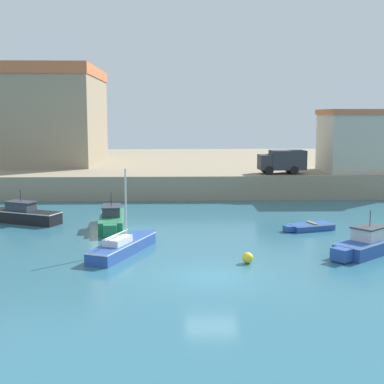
% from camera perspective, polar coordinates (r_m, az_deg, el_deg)
% --- Properties ---
extents(ground_plane, '(200.00, 200.00, 0.00)m').
position_cam_1_polar(ground_plane, '(25.84, 2.08, -9.06)').
color(ground_plane, '#2D667A').
extents(quay_seawall, '(120.00, 40.00, 2.21)m').
position_cam_1_polar(quay_seawall, '(67.93, -0.42, 2.65)').
color(quay_seawall, gray).
rests_on(quay_seawall, ground).
extents(motorboat_black_0, '(6.14, 3.69, 2.44)m').
position_cam_1_polar(motorboat_black_0, '(40.33, -17.64, -2.31)').
color(motorboat_black_0, black).
rests_on(motorboat_black_0, ground).
extents(motorboat_blue_1, '(5.41, 4.77, 2.45)m').
position_cam_1_polar(motorboat_blue_1, '(31.61, 18.41, -5.22)').
color(motorboat_blue_1, '#284C9E').
rests_on(motorboat_blue_1, ground).
extents(motorboat_green_5, '(2.00, 6.16, 2.48)m').
position_cam_1_polar(motorboat_green_5, '(36.99, -8.57, -2.92)').
color(motorboat_green_5, '#237A4C').
rests_on(motorboat_green_5, ground).
extents(sailboat_blue_6, '(3.53, 6.46, 4.73)m').
position_cam_1_polar(sailboat_blue_6, '(30.28, -7.33, -5.69)').
color(sailboat_blue_6, '#284C9E').
rests_on(sailboat_blue_6, ground).
extents(dinghy_blue_7, '(3.63, 2.09, 0.52)m').
position_cam_1_polar(dinghy_blue_7, '(36.87, 12.48, -3.61)').
color(dinghy_blue_7, '#284C9E').
rests_on(dinghy_blue_7, ground).
extents(mooring_buoy, '(0.59, 0.59, 0.59)m').
position_cam_1_polar(mooring_buoy, '(28.21, 5.95, -6.99)').
color(mooring_buoy, yellow).
rests_on(mooring_buoy, ground).
extents(church, '(15.05, 16.52, 16.26)m').
position_cam_1_polar(church, '(64.36, -15.51, 8.16)').
color(church, gray).
rests_on(church, quay_seawall).
extents(harbor_shed_near_wharf, '(6.74, 6.37, 6.02)m').
position_cam_1_polar(harbor_shed_near_wharf, '(54.47, 17.19, 5.28)').
color(harbor_shed_near_wharf, '#BCB29E').
rests_on(harbor_shed_near_wharf, quay_seawall).
extents(truck_on_quay, '(4.38, 2.31, 2.20)m').
position_cam_1_polar(truck_on_quay, '(50.98, 9.60, 3.31)').
color(truck_on_quay, '#333338').
rests_on(truck_on_quay, quay_seawall).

